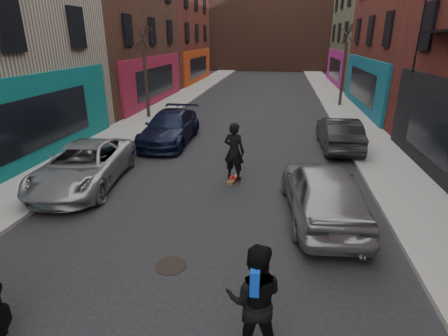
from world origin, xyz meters
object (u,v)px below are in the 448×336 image
(parked_right_end, at_px, (339,133))
(skateboard, at_px, (234,180))
(pedestrian, at_px, (255,298))
(parked_left_end, at_px, (170,127))
(tree_left_far, at_px, (145,63))
(parked_left_far, at_px, (84,165))
(parked_right_far, at_px, (322,191))
(manhole, at_px, (171,265))
(tree_right_far, at_px, (345,56))
(skateboarder, at_px, (234,151))

(parked_right_end, bearing_deg, skateboard, 46.02)
(pedestrian, bearing_deg, parked_left_end, -68.02)
(tree_left_far, bearing_deg, parked_left_end, -58.81)
(parked_left_far, bearing_deg, parked_left_end, 69.57)
(parked_left_end, distance_m, parked_right_far, 9.21)
(tree_left_far, distance_m, manhole, 15.84)
(tree_right_far, distance_m, manhole, 21.62)
(tree_left_far, distance_m, parked_left_end, 6.27)
(skateboard, xyz_separation_m, manhole, (-0.74, -5.09, -0.04))
(skateboarder, height_order, pedestrian, skateboarder)
(parked_left_far, xyz_separation_m, parked_left_end, (1.34, 5.46, 0.03))
(tree_left_far, relative_size, parked_right_far, 1.36)
(tree_right_far, bearing_deg, pedestrian, -101.53)
(pedestrian, bearing_deg, skateboarder, -81.36)
(parked_right_end, height_order, manhole, parked_right_end)
(tree_left_far, bearing_deg, parked_left_far, -81.19)
(tree_right_far, bearing_deg, skateboarder, -110.78)
(tree_left_far, xyz_separation_m, tree_right_far, (12.40, 6.00, 0.15))
(parked_left_far, relative_size, parked_right_far, 1.07)
(tree_right_far, relative_size, manhole, 9.71)
(tree_right_far, relative_size, parked_right_end, 1.56)
(parked_right_end, xyz_separation_m, skateboarder, (-4.18, -4.59, 0.40))
(parked_right_end, relative_size, skateboarder, 2.14)
(parked_left_far, distance_m, parked_right_far, 7.88)
(tree_right_far, height_order, manhole, tree_right_far)
(tree_left_far, bearing_deg, parked_right_end, -23.21)
(parked_left_end, relative_size, skateboard, 6.42)
(skateboard, height_order, pedestrian, pedestrian)
(parked_left_far, distance_m, parked_right_end, 10.82)
(skateboard, bearing_deg, parked_left_end, 146.22)
(parked_left_far, xyz_separation_m, parked_right_end, (9.20, 5.70, 0.01))
(manhole, bearing_deg, tree_right_far, 72.21)
(parked_right_far, height_order, parked_right_end, parked_right_far)
(parked_right_end, bearing_deg, tree_right_far, -100.24)
(parked_right_far, relative_size, manhole, 6.81)
(tree_left_far, xyz_separation_m, skateboard, (6.62, -9.22, -3.33))
(tree_left_far, distance_m, parked_right_end, 12.05)
(tree_right_far, xyz_separation_m, pedestrian, (-4.52, -22.18, -2.56))
(parked_right_far, relative_size, skateboarder, 2.34)
(parked_left_end, height_order, parked_right_far, parked_right_far)
(parked_right_end, distance_m, skateboarder, 6.22)
(tree_right_far, xyz_separation_m, parked_left_far, (-10.80, -16.33, -2.82))
(skateboard, distance_m, pedestrian, 7.13)
(pedestrian, relative_size, manhole, 2.75)
(parked_right_far, distance_m, pedestrian, 4.99)
(parked_right_far, bearing_deg, tree_right_far, -105.12)
(parked_left_far, bearing_deg, manhole, -49.59)
(tree_right_far, height_order, parked_left_end, tree_right_far)
(parked_right_far, relative_size, parked_right_end, 1.09)
(parked_right_end, height_order, pedestrian, pedestrian)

